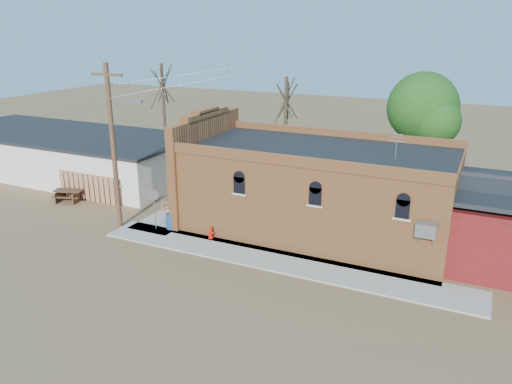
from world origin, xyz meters
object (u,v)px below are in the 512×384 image
at_px(utility_pole, 114,144).
at_px(trash_barrel, 171,221).
at_px(brick_bar, 312,189).
at_px(fire_hydrant, 211,232).
at_px(picnic_table, 69,194).
at_px(stop_sign, 154,199).

relative_size(utility_pole, trash_barrel, 10.40).
relative_size(brick_bar, trash_barrel, 18.94).
bearing_deg(fire_hydrant, brick_bar, 27.39).
bearing_deg(fire_hydrant, picnic_table, 159.55).
distance_m(fire_hydrant, stop_sign, 3.71).
xyz_separation_m(brick_bar, trash_barrel, (-6.94, -3.47, -1.83)).
relative_size(brick_bar, utility_pole, 1.82).
bearing_deg(utility_pole, trash_barrel, 16.14).
distance_m(fire_hydrant, picnic_table, 11.48).
bearing_deg(picnic_table, stop_sign, -29.08).
bearing_deg(stop_sign, utility_pole, 172.62).
distance_m(utility_pole, picnic_table, 7.55).
bearing_deg(brick_bar, utility_pole, -156.31).
height_order(fire_hydrant, picnic_table, picnic_table).
xyz_separation_m(utility_pole, fire_hydrant, (5.51, 0.60, -4.37)).
height_order(brick_bar, picnic_table, brick_bar).
relative_size(utility_pole, stop_sign, 3.93).
distance_m(trash_barrel, picnic_table, 8.81).
xyz_separation_m(fire_hydrant, trash_barrel, (-2.66, 0.23, 0.11)).
distance_m(stop_sign, picnic_table, 8.25).
bearing_deg(trash_barrel, stop_sign, -151.19).
bearing_deg(trash_barrel, picnic_table, 172.32).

